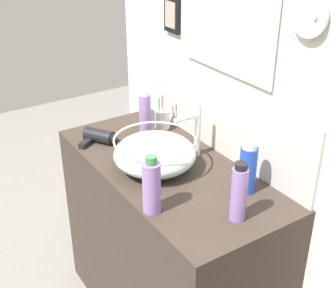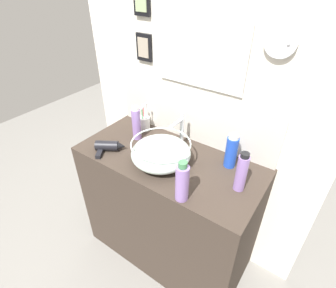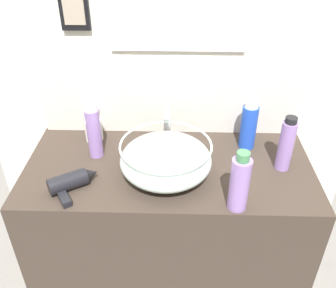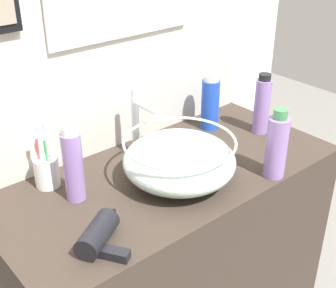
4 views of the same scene
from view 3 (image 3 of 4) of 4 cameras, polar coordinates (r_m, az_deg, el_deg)
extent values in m
cube|color=#382D26|center=(1.75, 0.09, -14.79)|extent=(1.11, 0.53, 0.88)
cube|color=silver|center=(1.56, 0.41, 11.84)|extent=(1.63, 0.06, 2.33)
cube|color=beige|center=(1.58, 0.36, 6.78)|extent=(1.09, 0.02, 0.31)
cube|color=white|center=(1.45, 1.67, 20.89)|extent=(0.46, 0.01, 0.30)
cube|color=white|center=(1.44, 1.66, 20.83)|extent=(0.52, 0.01, 0.36)
cube|color=black|center=(1.50, -14.12, 19.41)|extent=(0.11, 0.02, 0.16)
cube|color=gray|center=(1.49, -14.20, 19.32)|extent=(0.08, 0.01, 0.11)
ellipsoid|color=silver|center=(1.36, -0.33, -2.45)|extent=(0.33, 0.33, 0.14)
torus|color=silver|center=(1.32, -0.34, -0.16)|extent=(0.33, 0.33, 0.01)
torus|color=#B2B7BC|center=(1.40, -0.33, -4.61)|extent=(0.13, 0.13, 0.01)
cylinder|color=silver|center=(1.52, -0.07, 3.26)|extent=(0.02, 0.02, 0.20)
cylinder|color=silver|center=(1.43, -0.14, 5.19)|extent=(0.02, 0.12, 0.02)
cylinder|color=silver|center=(1.47, -0.07, 7.14)|extent=(0.02, 0.02, 0.03)
cylinder|color=black|center=(1.37, -15.02, -5.58)|extent=(0.15, 0.12, 0.06)
cone|color=black|center=(1.39, -11.58, -4.47)|extent=(0.07, 0.07, 0.05)
cube|color=black|center=(1.34, -15.62, -7.83)|extent=(0.07, 0.09, 0.02)
cylinder|color=white|center=(1.61, -11.25, 2.04)|extent=(0.07, 0.07, 0.09)
cylinder|color=white|center=(1.58, -10.84, 3.56)|extent=(0.01, 0.01, 0.18)
cube|color=white|center=(1.54, -11.23, 6.68)|extent=(0.01, 0.01, 0.02)
cylinder|color=#D83F4C|center=(1.60, -11.80, 3.30)|extent=(0.01, 0.01, 0.15)
cube|color=white|center=(1.56, -12.16, 6.00)|extent=(0.01, 0.01, 0.02)
cylinder|color=green|center=(1.57, -11.57, 2.86)|extent=(0.01, 0.01, 0.16)
cube|color=white|center=(1.53, -11.93, 5.63)|extent=(0.01, 0.01, 0.02)
cylinder|color=#8C6BB2|center=(1.23, 10.82, -6.07)|extent=(0.07, 0.07, 0.19)
cylinder|color=#3F7F4C|center=(1.17, 11.39, -1.88)|extent=(0.04, 0.04, 0.03)
cylinder|color=blue|center=(1.54, 12.16, 2.53)|extent=(0.06, 0.06, 0.18)
cylinder|color=silver|center=(1.49, 12.62, 5.87)|extent=(0.05, 0.05, 0.02)
cylinder|color=#8C6BB2|center=(1.45, 17.49, -0.23)|extent=(0.06, 0.06, 0.20)
cylinder|color=black|center=(1.40, 18.25, 3.52)|extent=(0.04, 0.04, 0.02)
cylinder|color=#8C6BB2|center=(1.48, -11.19, 1.59)|extent=(0.06, 0.06, 0.20)
cylinder|color=silver|center=(1.42, -11.68, 5.43)|extent=(0.05, 0.05, 0.02)
camera|label=1|loc=(1.40, 85.48, 8.10)|focal=50.00mm
camera|label=2|loc=(0.69, 83.04, 10.88)|focal=28.00mm
camera|label=4|loc=(0.87, -72.94, 2.55)|focal=50.00mm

